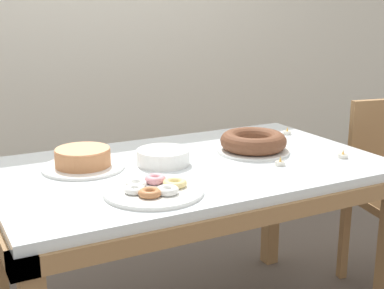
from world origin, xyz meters
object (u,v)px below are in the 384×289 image
(plate_stack, at_px, (163,157))
(tealight_left_edge, at_px, (287,132))
(pastry_platter, at_px, (154,190))
(tealight_near_front, at_px, (280,163))
(tealight_near_cakes, at_px, (343,156))
(cake_golden_bundt, at_px, (253,143))
(cake_chocolate_round, at_px, (83,160))

(plate_stack, distance_m, tealight_left_edge, 0.76)
(pastry_platter, xyz_separation_m, tealight_near_front, (0.57, 0.06, -0.00))
(plate_stack, xyz_separation_m, tealight_near_cakes, (0.69, -0.26, -0.02))
(pastry_platter, xyz_separation_m, plate_stack, (0.17, 0.29, 0.02))
(pastry_platter, xyz_separation_m, tealight_left_edge, (0.91, 0.46, -0.00))
(pastry_platter, distance_m, tealight_near_front, 0.57)
(cake_golden_bundt, distance_m, tealight_left_edge, 0.38)
(cake_chocolate_round, distance_m, plate_stack, 0.31)
(pastry_platter, distance_m, tealight_near_cakes, 0.86)
(cake_chocolate_round, distance_m, tealight_left_edge, 1.04)
(plate_stack, bearing_deg, tealight_near_cakes, -20.95)
(tealight_left_edge, bearing_deg, cake_golden_bundt, -149.94)
(plate_stack, bearing_deg, cake_chocolate_round, 163.25)
(tealight_left_edge, xyz_separation_m, tealight_near_cakes, (-0.05, -0.44, 0.00))
(tealight_near_cakes, bearing_deg, tealight_near_front, 173.21)
(tealight_left_edge, bearing_deg, tealight_near_cakes, -96.60)
(tealight_near_front, bearing_deg, cake_golden_bundt, 85.62)
(cake_chocolate_round, xyz_separation_m, tealight_near_cakes, (0.99, -0.35, -0.02))
(tealight_left_edge, distance_m, tealight_near_front, 0.53)
(cake_chocolate_round, relative_size, pastry_platter, 0.94)
(cake_chocolate_round, distance_m, cake_golden_bundt, 0.72)
(cake_golden_bundt, relative_size, pastry_platter, 0.92)
(tealight_left_edge, relative_size, tealight_near_cakes, 1.00)
(plate_stack, distance_m, tealight_near_cakes, 0.74)
(cake_chocolate_round, bearing_deg, plate_stack, -16.75)
(pastry_platter, bearing_deg, plate_stack, 59.93)
(tealight_left_edge, bearing_deg, cake_chocolate_round, -175.44)
(cake_golden_bundt, bearing_deg, cake_chocolate_round, 171.56)
(tealight_left_edge, height_order, tealight_near_cakes, same)
(cake_chocolate_round, height_order, tealight_left_edge, cake_chocolate_round)
(cake_golden_bundt, bearing_deg, tealight_near_cakes, -42.02)
(tealight_left_edge, distance_m, tealight_near_cakes, 0.44)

